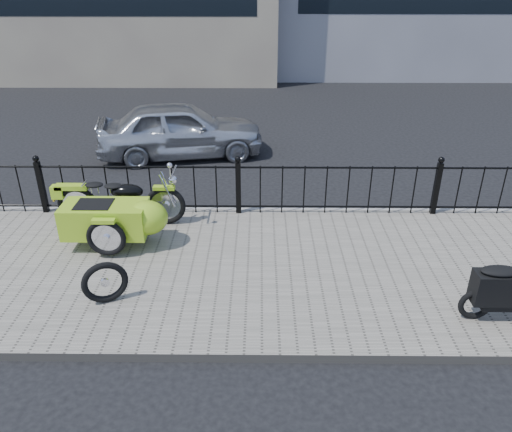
{
  "coord_description": "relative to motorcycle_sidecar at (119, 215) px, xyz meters",
  "views": [
    {
      "loc": [
        0.39,
        -6.8,
        4.14
      ],
      "look_at": [
        0.33,
        -0.1,
        0.75
      ],
      "focal_mm": 35.0,
      "sensor_mm": 36.0,
      "label": 1
    }
  ],
  "objects": [
    {
      "name": "iron_fence",
      "position": [
        1.85,
        1.06,
        -0.01
      ],
      "size": [
        14.11,
        0.11,
        1.08
      ],
      "color": "black",
      "rests_on": "sidewalk"
    },
    {
      "name": "motorcycle_sidecar",
      "position": [
        0.0,
        0.0,
        0.0
      ],
      "size": [
        2.28,
        1.48,
        0.98
      ],
      "color": "black",
      "rests_on": "sidewalk"
    },
    {
      "name": "curb",
      "position": [
        1.85,
        1.2,
        -0.53
      ],
      "size": [
        30.0,
        0.1,
        0.12
      ],
      "primitive_type": "cube",
      "color": "gray",
      "rests_on": "ground"
    },
    {
      "name": "ground",
      "position": [
        1.85,
        -0.24,
        -0.59
      ],
      "size": [
        120.0,
        120.0,
        0.0
      ],
      "primitive_type": "plane",
      "color": "black",
      "rests_on": "ground"
    },
    {
      "name": "sedan_car",
      "position": [
        0.34,
        4.37,
        0.06
      ],
      "size": [
        4.07,
        2.24,
        1.31
      ],
      "primitive_type": "imported",
      "rotation": [
        0.0,
        0.0,
        1.76
      ],
      "color": "#B8BABF",
      "rests_on": "ground"
    },
    {
      "name": "sidewalk",
      "position": [
        1.85,
        -0.74,
        -0.53
      ],
      "size": [
        30.0,
        3.8,
        0.12
      ],
      "primitive_type": "cube",
      "color": "slate",
      "rests_on": "ground"
    },
    {
      "name": "spare_tire",
      "position": [
        0.21,
        -1.63,
        -0.17
      ],
      "size": [
        0.59,
        0.32,
        0.6
      ],
      "primitive_type": "torus",
      "rotation": [
        1.57,
        0.0,
        0.42
      ],
      "color": "black",
      "rests_on": "sidewalk"
    }
  ]
}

